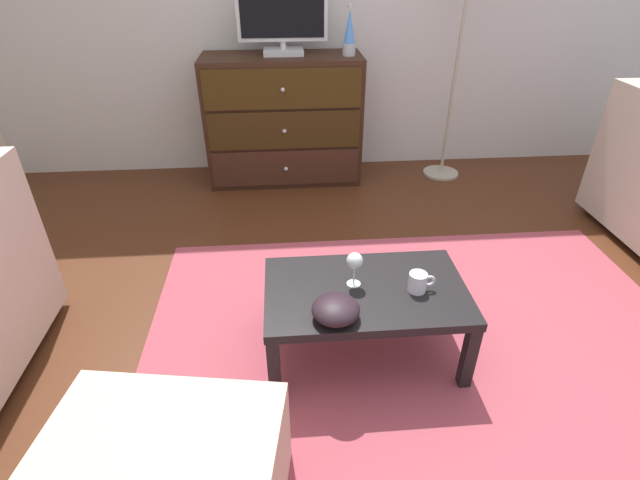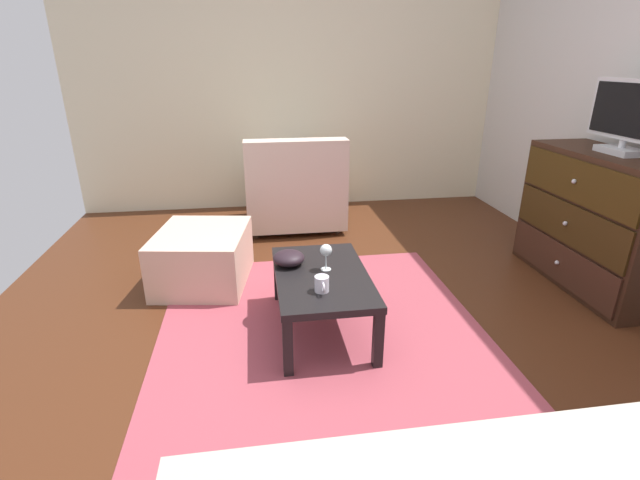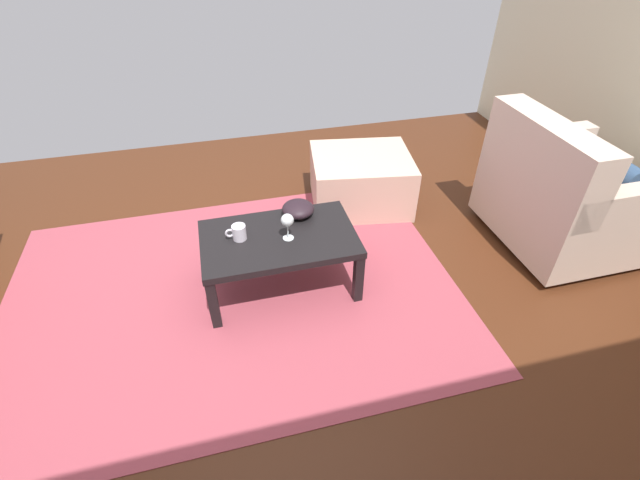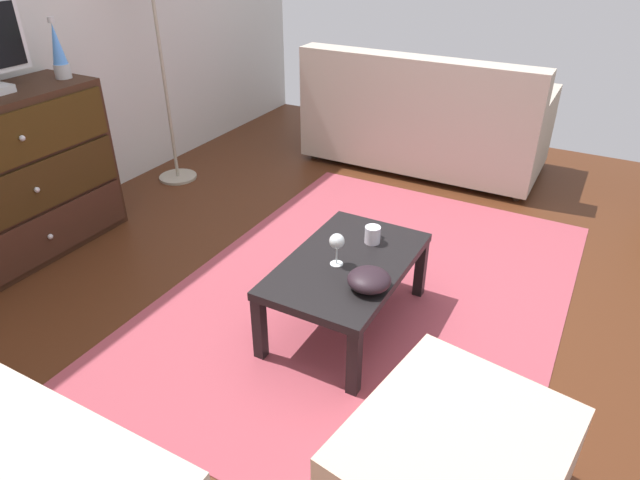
% 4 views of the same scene
% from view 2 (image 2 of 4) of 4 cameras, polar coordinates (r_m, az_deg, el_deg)
% --- Properties ---
extents(ground_plane, '(5.82, 4.61, 0.05)m').
position_cam_2_polar(ground_plane, '(2.75, 4.68, -12.01)').
color(ground_plane, '#4B2613').
extents(wall_plain_left, '(0.12, 4.61, 2.66)m').
position_cam_2_polar(wall_plain_left, '(4.92, -2.15, 19.74)').
color(wall_plain_left, beige).
rests_on(wall_plain_left, ground_plane).
extents(area_rug, '(2.60, 1.90, 0.01)m').
position_cam_2_polar(area_rug, '(2.54, 1.19, -14.36)').
color(area_rug, '#A1424E').
rests_on(area_rug, ground_plane).
extents(dresser, '(1.15, 0.49, 0.93)m').
position_cam_2_polar(dresser, '(3.64, 31.38, 1.97)').
color(dresser, '#331D12').
rests_on(dresser, ground_plane).
extents(tv, '(0.62, 0.18, 0.46)m').
position_cam_2_polar(tv, '(3.51, 34.14, 12.73)').
color(tv, silver).
rests_on(tv, dresser).
extents(coffee_table, '(0.86, 0.52, 0.36)m').
position_cam_2_polar(coffee_table, '(2.62, 0.22, -5.14)').
color(coffee_table, black).
rests_on(coffee_table, ground_plane).
extents(wine_glass, '(0.07, 0.07, 0.16)m').
position_cam_2_polar(wine_glass, '(2.60, 0.75, -1.39)').
color(wine_glass, silver).
rests_on(wine_glass, coffee_table).
extents(mug, '(0.11, 0.08, 0.08)m').
position_cam_2_polar(mug, '(2.39, 0.24, -5.53)').
color(mug, silver).
rests_on(mug, coffee_table).
extents(bowl_decorative, '(0.19, 0.19, 0.08)m').
position_cam_2_polar(bowl_decorative, '(2.70, -3.93, -2.26)').
color(bowl_decorative, black).
rests_on(bowl_decorative, coffee_table).
extents(armchair, '(0.80, 0.89, 0.86)m').
position_cam_2_polar(armchair, '(4.30, -3.22, 6.18)').
color(armchair, '#332319').
rests_on(armchair, ground_plane).
extents(ottoman, '(0.79, 0.70, 0.38)m').
position_cam_2_polar(ottoman, '(3.33, -14.42, -2.07)').
color(ottoman, beige).
rests_on(ottoman, ground_plane).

